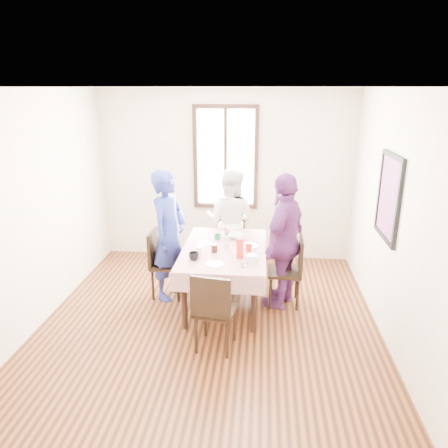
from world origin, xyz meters
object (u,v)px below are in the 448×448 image
at_px(chair_far, 231,243).
at_px(dining_table, 224,276).
at_px(person_far, 231,222).
at_px(person_right, 284,241).
at_px(chair_right, 285,271).
at_px(chair_left, 168,264).
at_px(person_left, 168,235).
at_px(chair_near, 216,309).

bearing_deg(chair_far, dining_table, 88.59).
bearing_deg(person_far, person_right, 143.98).
bearing_deg(dining_table, chair_right, 3.39).
xyz_separation_m(chair_left, person_far, (0.77, 0.85, 0.34)).
height_order(person_left, person_right, person_right).
relative_size(dining_table, chair_left, 1.61).
height_order(chair_left, chair_far, same).
relative_size(chair_right, person_far, 0.57).
relative_size(chair_left, chair_right, 1.00).
bearing_deg(person_right, dining_table, -61.90).
xyz_separation_m(person_far, person_right, (0.75, -0.94, 0.07)).
distance_m(chair_right, chair_far, 1.23).
distance_m(chair_far, person_right, 1.29).
xyz_separation_m(chair_left, chair_right, (1.54, -0.09, 0.00)).
bearing_deg(chair_right, chair_left, 88.24).
bearing_deg(person_left, dining_table, -81.94).
xyz_separation_m(dining_table, chair_right, (0.77, 0.05, 0.08)).
bearing_deg(dining_table, person_left, 169.65).
distance_m(chair_far, person_far, 0.34).
bearing_deg(chair_left, chair_near, 35.11).
height_order(dining_table, chair_right, chair_right).
xyz_separation_m(chair_near, person_left, (-0.75, 1.14, 0.41)).
relative_size(dining_table, chair_far, 1.61).
height_order(dining_table, person_far, person_far).
distance_m(dining_table, chair_right, 0.78).
bearing_deg(dining_table, chair_left, 169.92).
bearing_deg(person_left, chair_near, -128.28).
bearing_deg(chair_right, dining_table, 95.02).
xyz_separation_m(chair_right, chair_near, (-0.77, -1.05, 0.00)).
xyz_separation_m(chair_near, person_right, (0.75, 1.05, 0.41)).
height_order(chair_left, chair_right, same).
bearing_deg(person_right, chair_far, -117.35).
bearing_deg(person_right, chair_near, -10.92).
distance_m(chair_right, chair_near, 1.30).
bearing_deg(person_left, chair_far, -22.43).
height_order(chair_right, person_far, person_far).
bearing_deg(person_left, person_far, -23.03).
distance_m(chair_right, person_far, 1.26).
bearing_deg(dining_table, person_far, 90.00).
xyz_separation_m(dining_table, person_right, (0.75, 0.05, 0.49)).
bearing_deg(chair_far, chair_right, 127.38).
xyz_separation_m(chair_right, chair_far, (-0.77, 0.96, 0.00)).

